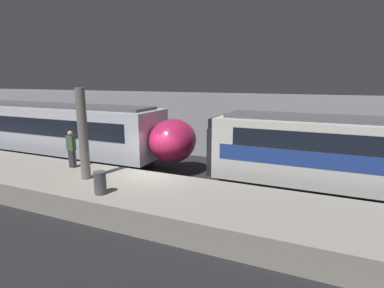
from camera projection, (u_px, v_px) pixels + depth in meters
The scene contains 7 objects.
ground_plane at pixel (154, 190), 13.78m from camera, with size 120.00×120.00×0.00m, color black.
platform at pixel (129, 196), 11.96m from camera, with size 40.00×3.86×0.91m.
station_rear_barrier at pixel (206, 125), 19.38m from camera, with size 50.00×0.15×4.18m.
support_pillar_near at pixel (83, 135), 12.23m from camera, with size 0.39×0.39×3.78m.
train_modern at pixel (27, 128), 20.14m from camera, with size 23.65×3.12×3.49m.
person_waiting at pixel (71, 148), 14.04m from camera, with size 0.38×0.24×1.76m.
trash_bin at pixel (100, 183), 10.85m from camera, with size 0.44×0.44×0.85m.
Camera 1 is at (6.79, -11.24, 5.02)m, focal length 28.00 mm.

